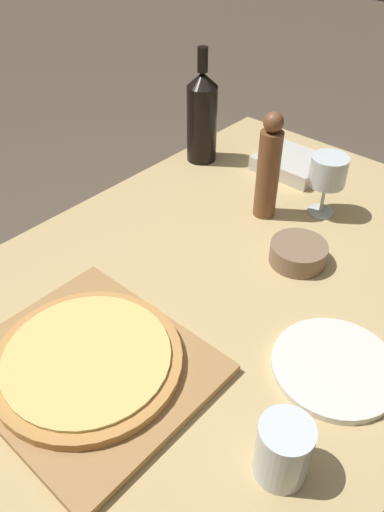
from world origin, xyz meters
TOP-DOWN VIEW (x-y plane):
  - ground_plane at (0.00, 0.00)m, footprint 12.00×12.00m
  - dining_table at (0.00, 0.00)m, footprint 0.91×1.44m
  - cutting_board at (-0.03, -0.31)m, footprint 0.39×0.34m
  - pizza at (-0.03, -0.31)m, footprint 0.32×0.32m
  - wine_bottle at (-0.38, 0.39)m, footprint 0.08×0.08m
  - pepper_mill at (-0.08, 0.28)m, footprint 0.05×0.05m
  - wine_glass at (0.02, 0.38)m, footprint 0.09×0.09m
  - small_bowl at (0.08, 0.18)m, footprint 0.12×0.12m
  - drinking_tumbler at (0.32, -0.24)m, footprint 0.08×0.08m
  - dinner_plate at (0.29, -0.02)m, footprint 0.22×0.22m
  - food_container at (-0.15, 0.51)m, footprint 0.18×0.15m

SIDE VIEW (x-z plane):
  - ground_plane at x=0.00m, z-range 0.00..0.00m
  - dining_table at x=0.00m, z-range 0.29..1.05m
  - dinner_plate at x=0.29m, z-range 0.77..0.78m
  - cutting_board at x=-0.03m, z-range 0.77..0.79m
  - food_container at x=-0.15m, z-range 0.77..0.81m
  - small_bowl at x=0.08m, z-range 0.77..0.81m
  - pizza at x=-0.03m, z-range 0.79..0.81m
  - drinking_tumbler at x=0.32m, z-range 0.77..0.87m
  - wine_glass at x=0.02m, z-range 0.80..0.96m
  - pepper_mill at x=-0.08m, z-range 0.76..1.02m
  - wine_bottle at x=-0.38m, z-range 0.74..1.05m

